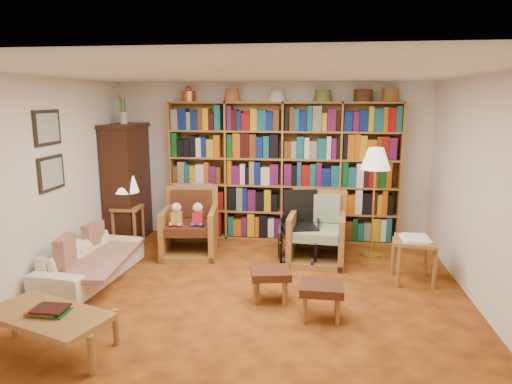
% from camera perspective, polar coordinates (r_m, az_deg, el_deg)
% --- Properties ---
extents(floor, '(5.00, 5.00, 0.00)m').
position_cam_1_polar(floor, '(5.35, -0.83, -13.13)').
color(floor, '#AC571A').
rests_on(floor, ground).
extents(ceiling, '(5.00, 5.00, 0.00)m').
position_cam_1_polar(ceiling, '(4.88, -0.92, 14.66)').
color(ceiling, white).
rests_on(ceiling, wall_back).
extents(wall_back, '(5.00, 0.00, 5.00)m').
position_cam_1_polar(wall_back, '(7.42, 1.89, 3.89)').
color(wall_back, white).
rests_on(wall_back, floor).
extents(wall_front, '(5.00, 0.00, 5.00)m').
position_cam_1_polar(wall_front, '(2.61, -8.86, -10.71)').
color(wall_front, white).
rests_on(wall_front, floor).
extents(wall_left, '(0.00, 5.00, 5.00)m').
position_cam_1_polar(wall_left, '(5.86, -25.83, 0.71)').
color(wall_left, white).
rests_on(wall_left, floor).
extents(wall_right, '(0.00, 5.00, 5.00)m').
position_cam_1_polar(wall_right, '(5.24, 27.33, -0.60)').
color(wall_right, white).
rests_on(wall_right, floor).
extents(bookshelf, '(3.60, 0.30, 2.42)m').
position_cam_1_polar(bookshelf, '(7.24, 3.34, 3.06)').
color(bookshelf, olive).
rests_on(bookshelf, floor).
extents(curio_cabinet, '(0.50, 0.95, 2.40)m').
position_cam_1_polar(curio_cabinet, '(7.54, -15.83, 1.30)').
color(curio_cabinet, '#361D0E').
rests_on(curio_cabinet, floor).
extents(framed_pictures, '(0.03, 0.52, 0.97)m').
position_cam_1_polar(framed_pictures, '(6.05, -24.43, 4.73)').
color(framed_pictures, black).
rests_on(framed_pictures, wall_left).
extents(sofa, '(1.68, 0.77, 0.48)m').
position_cam_1_polar(sofa, '(6.14, -19.89, -8.14)').
color(sofa, '#EEE1CA').
rests_on(sofa, floor).
extents(sofa_throw, '(0.94, 1.59, 0.04)m').
position_cam_1_polar(sofa_throw, '(6.10, -19.51, -7.63)').
color(sofa_throw, beige).
rests_on(sofa_throw, sofa).
extents(cushion_left, '(0.15, 0.38, 0.37)m').
position_cam_1_polar(cushion_left, '(6.43, -19.64, -5.26)').
color(cushion_left, maroon).
rests_on(cushion_left, sofa).
extents(cushion_right, '(0.19, 0.42, 0.40)m').
position_cam_1_polar(cushion_right, '(5.85, -22.74, -7.15)').
color(cushion_right, maroon).
rests_on(cushion_right, sofa).
extents(side_table_lamp, '(0.45, 0.45, 0.61)m').
position_cam_1_polar(side_table_lamp, '(7.34, -15.73, -2.96)').
color(side_table_lamp, olive).
rests_on(side_table_lamp, floor).
extents(table_lamp, '(0.39, 0.39, 0.53)m').
position_cam_1_polar(table_lamp, '(7.24, -15.95, 1.00)').
color(table_lamp, gold).
rests_on(table_lamp, side_table_lamp).
extents(armchair_leather, '(0.87, 0.91, 0.98)m').
position_cam_1_polar(armchair_leather, '(6.79, -8.05, -4.26)').
color(armchair_leather, olive).
rests_on(armchair_leather, floor).
extents(armchair_sage, '(0.83, 0.86, 0.96)m').
position_cam_1_polar(armchair_sage, '(6.52, 7.60, -5.22)').
color(armchair_sage, olive).
rests_on(armchair_sage, floor).
extents(wheelchair, '(0.57, 0.78, 0.98)m').
position_cam_1_polar(wheelchair, '(6.47, 5.44, -4.58)').
color(wheelchair, black).
rests_on(wheelchair, floor).
extents(floor_lamp, '(0.42, 0.42, 1.58)m').
position_cam_1_polar(floor_lamp, '(6.59, 14.71, 3.51)').
color(floor_lamp, gold).
rests_on(floor_lamp, floor).
extents(side_table_papers, '(0.57, 0.57, 0.58)m').
position_cam_1_polar(side_table_papers, '(5.97, 19.17, -6.44)').
color(side_table_papers, olive).
rests_on(side_table_papers, floor).
extents(footstool_a, '(0.50, 0.44, 0.37)m').
position_cam_1_polar(footstool_a, '(5.18, 1.85, -10.36)').
color(footstool_a, '#482513').
rests_on(footstool_a, floor).
extents(footstool_b, '(0.45, 0.38, 0.38)m').
position_cam_1_polar(footstool_b, '(4.83, 8.19, -12.07)').
color(footstool_b, '#482513').
rests_on(footstool_b, floor).
extents(coffee_table, '(1.23, 0.89, 0.45)m').
position_cam_1_polar(coffee_table, '(4.53, -24.58, -14.12)').
color(coffee_table, olive).
rests_on(coffee_table, floor).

